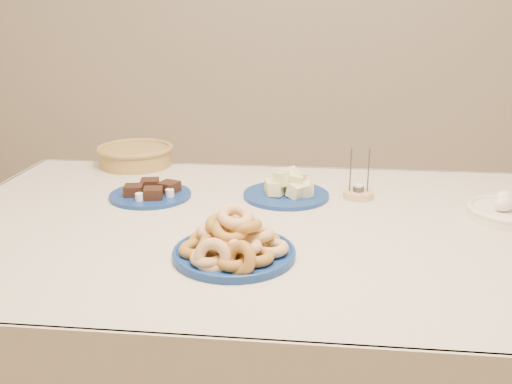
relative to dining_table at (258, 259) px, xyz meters
The scene contains 7 objects.
dining_table is the anchor object (origin of this frame).
donut_platter 0.27m from the dining_table, 97.84° to the right, with size 0.33×0.33×0.13m.
melon_plate 0.26m from the dining_table, 72.91° to the left, with size 0.29×0.29×0.09m.
brownie_plate 0.40m from the dining_table, 153.31° to the left, with size 0.28×0.28×0.04m.
wicker_basket 0.72m from the dining_table, 134.00° to the left, with size 0.33×0.33×0.07m.
candle_holder 0.38m from the dining_table, 40.23° to the left, with size 0.09×0.09×0.15m.
egg_bowl 0.68m from the dining_table, ahead, with size 0.28×0.28×0.07m.
Camera 1 is at (0.15, -1.39, 1.29)m, focal length 40.00 mm.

